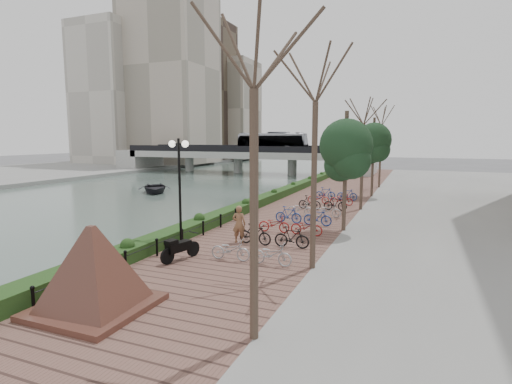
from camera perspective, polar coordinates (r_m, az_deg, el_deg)
The scene contains 14 objects.
ground at distance 18.23m, azimuth -19.38°, elevation -10.49°, with size 220.00×220.00×0.00m, color #59595B.
river_water at distance 46.64m, azimuth -12.90°, elevation 0.68°, with size 30.00×130.00×0.02m, color #4A5C52.
promenade at distance 31.76m, azimuth 7.89°, elevation -1.98°, with size 8.00×75.00×0.50m, color brown.
hedge at distance 35.00m, azimuth 3.52°, elevation -0.12°, with size 1.10×56.00×0.60m, color #1C3814.
chain_fence at distance 18.67m, azimuth -12.15°, elevation -7.07°, with size 0.10×14.10×0.70m.
granite_monument at distance 12.83m, azimuth -22.25°, elevation -9.97°, with size 4.87×4.87×2.54m.
lamppost at distance 18.68m, azimuth -10.91°, elevation 3.16°, with size 1.02×0.32×5.04m.
motorcycle at distance 17.04m, azimuth -10.72°, elevation -7.78°, with size 0.55×1.75×1.09m, color black, non-canonical shape.
pedestrian at distance 19.44m, azimuth -2.45°, elevation -4.60°, with size 0.67×0.44×1.83m, color brown.
bicycle_parking at distance 24.81m, azimuth 7.40°, elevation -3.00°, with size 2.40×19.89×1.00m.
street_trees at distance 25.87m, azimuth 13.99°, elevation 3.33°, with size 3.20×37.12×6.80m.
bridge at distance 63.26m, azimuth -1.60°, elevation 5.73°, with size 36.00×10.77×6.50m.
boat at distance 42.04m, azimuth -14.28°, elevation 0.57°, with size 3.35×4.69×0.97m, color black.
far_buildings at distance 95.71m, azimuth -12.22°, elevation 13.87°, with size 35.00×38.00×38.00m.
Camera 1 is at (11.66, -12.86, 5.56)m, focal length 28.00 mm.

